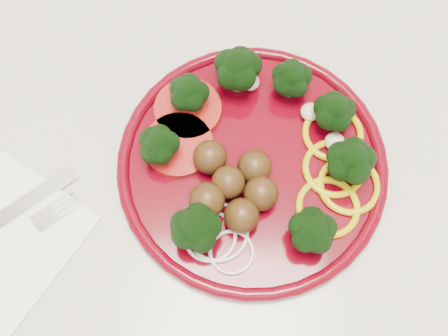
{
  "coord_description": "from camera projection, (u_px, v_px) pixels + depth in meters",
  "views": [
    {
      "loc": [
        0.08,
        1.49,
        1.47
      ],
      "look_at": [
        0.06,
        1.7,
        0.92
      ],
      "focal_mm": 45.0,
      "sensor_mm": 36.0,
      "label": 1
    }
  ],
  "objects": [
    {
      "name": "counter",
      "position": [
        190.0,
        260.0,
        1.03
      ],
      "size": [
        2.4,
        0.6,
        0.9
      ],
      "color": "beige",
      "rests_on": "ground"
    },
    {
      "name": "plate",
      "position": [
        254.0,
        158.0,
        0.6
      ],
      "size": [
        0.29,
        0.29,
        0.06
      ],
      "rotation": [
        0.0,
        0.0,
        -0.38
      ],
      "color": "#4B010C",
      "rests_on": "counter"
    }
  ]
}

